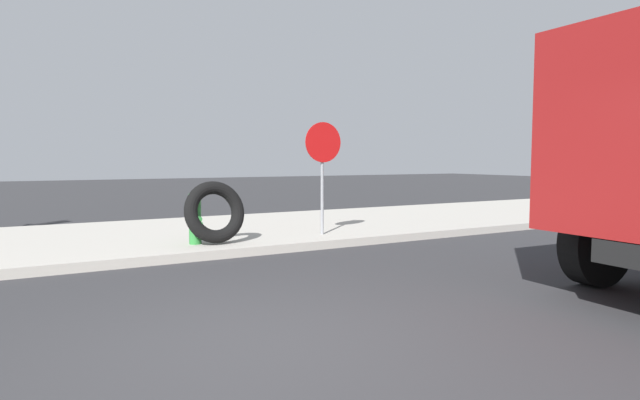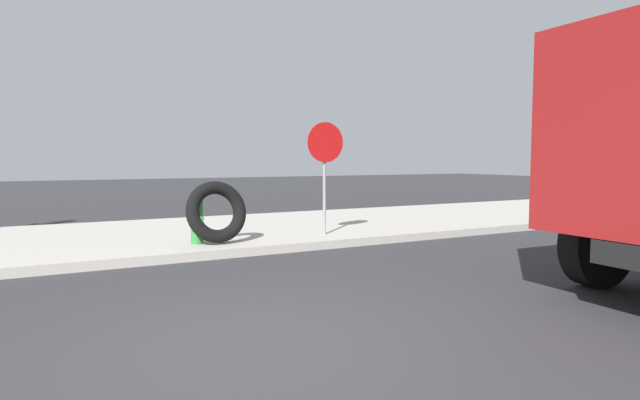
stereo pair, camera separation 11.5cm
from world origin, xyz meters
name	(u,v)px [view 2 (the right image)]	position (x,y,z in m)	size (l,w,h in m)	color
ground_plane	(252,349)	(0.00, 0.00, 0.00)	(80.00, 80.00, 0.00)	#2D2D30
sidewalk_curb	(129,238)	(0.00, 6.50, 0.07)	(36.00, 5.00, 0.15)	#ADA89E
fire_hydrant	(197,216)	(0.86, 4.79, 0.63)	(0.24, 0.54, 0.91)	#2D8438
loose_tire	(217,212)	(1.15, 4.65, 0.70)	(1.07, 1.07, 0.23)	black
stop_sign	(325,157)	(3.31, 4.72, 1.64)	(0.76, 0.08, 2.14)	gray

